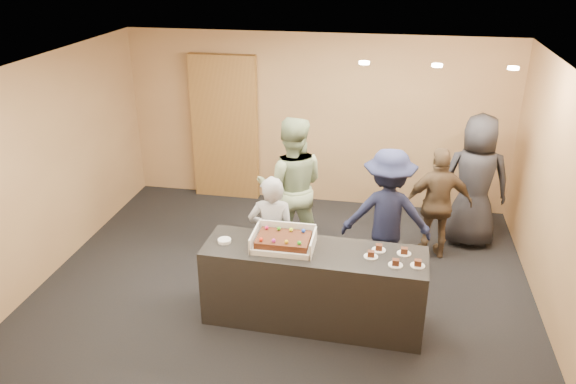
# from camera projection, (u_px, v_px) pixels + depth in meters

# --- Properties ---
(room) EXTENTS (6.04, 6.00, 2.70)m
(room) POSITION_uv_depth(u_px,v_px,m) (286.00, 182.00, 6.54)
(room) COLOR black
(room) RESTS_ON ground
(serving_counter) EXTENTS (2.42, 0.77, 0.90)m
(serving_counter) POSITION_uv_depth(u_px,v_px,m) (313.00, 286.00, 6.18)
(serving_counter) COLOR black
(serving_counter) RESTS_ON floor
(storage_cabinet) EXTENTS (1.07, 0.15, 2.35)m
(storage_cabinet) POSITION_uv_depth(u_px,v_px,m) (225.00, 128.00, 9.02)
(storage_cabinet) COLOR brown
(storage_cabinet) RESTS_ON floor
(cake_box) EXTENTS (0.66, 0.46, 0.19)m
(cake_box) POSITION_uv_depth(u_px,v_px,m) (284.00, 243.00, 6.05)
(cake_box) COLOR white
(cake_box) RESTS_ON serving_counter
(sheet_cake) EXTENTS (0.56, 0.39, 0.11)m
(sheet_cake) POSITION_uv_depth(u_px,v_px,m) (283.00, 240.00, 6.01)
(sheet_cake) COLOR #3A1D0D
(sheet_cake) RESTS_ON cake_box
(plate_stack) EXTENTS (0.15, 0.15, 0.04)m
(plate_stack) POSITION_uv_depth(u_px,v_px,m) (224.00, 241.00, 6.15)
(plate_stack) COLOR white
(plate_stack) RESTS_ON serving_counter
(slice_a) EXTENTS (0.15, 0.15, 0.07)m
(slice_a) POSITION_uv_depth(u_px,v_px,m) (371.00, 255.00, 5.86)
(slice_a) COLOR white
(slice_a) RESTS_ON serving_counter
(slice_b) EXTENTS (0.15, 0.15, 0.07)m
(slice_b) POSITION_uv_depth(u_px,v_px,m) (379.00, 248.00, 5.99)
(slice_b) COLOR white
(slice_b) RESTS_ON serving_counter
(slice_c) EXTENTS (0.15, 0.15, 0.07)m
(slice_c) POSITION_uv_depth(u_px,v_px,m) (396.00, 263.00, 5.71)
(slice_c) COLOR white
(slice_c) RESTS_ON serving_counter
(slice_d) EXTENTS (0.15, 0.15, 0.07)m
(slice_d) POSITION_uv_depth(u_px,v_px,m) (404.00, 252.00, 5.92)
(slice_d) COLOR white
(slice_d) RESTS_ON serving_counter
(slice_e) EXTENTS (0.15, 0.15, 0.07)m
(slice_e) POSITION_uv_depth(u_px,v_px,m) (418.00, 264.00, 5.70)
(slice_e) COLOR white
(slice_e) RESTS_ON serving_counter
(person_server_grey) EXTENTS (0.59, 0.43, 1.52)m
(person_server_grey) POSITION_uv_depth(u_px,v_px,m) (272.00, 236.00, 6.57)
(person_server_grey) COLOR #9C9CA1
(person_server_grey) RESTS_ON floor
(person_sage_man) EXTENTS (1.03, 0.87, 1.91)m
(person_sage_man) POSITION_uv_depth(u_px,v_px,m) (291.00, 187.00, 7.40)
(person_sage_man) COLOR gray
(person_sage_man) RESTS_ON floor
(person_navy_man) EXTENTS (1.13, 0.68, 1.71)m
(person_navy_man) POSITION_uv_depth(u_px,v_px,m) (387.00, 215.00, 6.86)
(person_navy_man) COLOR #1B1F3D
(person_navy_man) RESTS_ON floor
(person_brown_extra) EXTENTS (0.96, 0.54, 1.54)m
(person_brown_extra) POSITION_uv_depth(u_px,v_px,m) (438.00, 204.00, 7.35)
(person_brown_extra) COLOR brown
(person_brown_extra) RESTS_ON floor
(person_dark_suit) EXTENTS (0.92, 0.60, 1.87)m
(person_dark_suit) POSITION_uv_depth(u_px,v_px,m) (475.00, 181.00, 7.63)
(person_dark_suit) COLOR #242429
(person_dark_suit) RESTS_ON floor
(ceiling_spotlights) EXTENTS (1.72, 0.12, 0.03)m
(ceiling_spotlights) POSITION_uv_depth(u_px,v_px,m) (437.00, 65.00, 6.18)
(ceiling_spotlights) COLOR #FFEAC6
(ceiling_spotlights) RESTS_ON ceiling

